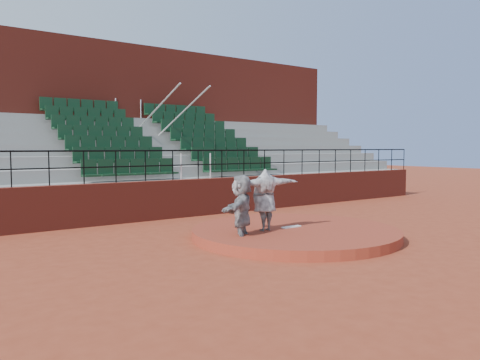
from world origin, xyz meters
TOP-DOWN VIEW (x-y plane):
  - ground at (0.00, 0.00)m, footprint 90.00×90.00m
  - pitchers_mound at (0.00, 0.00)m, footprint 5.50×5.50m
  - pitching_rubber at (0.00, 0.15)m, footprint 0.60×0.15m
  - boundary_wall at (0.00, 5.00)m, footprint 24.00×0.30m
  - wall_railing at (0.00, 5.00)m, footprint 24.04×0.05m
  - seating_deck at (0.00, 8.65)m, footprint 24.00×5.97m
  - press_box_facade at (0.00, 12.60)m, footprint 24.00×3.00m
  - pitcher at (-0.88, 0.22)m, footprint 2.02×0.78m
  - fielder at (-1.73, 0.07)m, footprint 1.60×1.38m

SIDE VIEW (x-z plane):
  - ground at x=0.00m, z-range 0.00..0.00m
  - pitchers_mound at x=0.00m, z-range 0.00..0.25m
  - pitching_rubber at x=0.00m, z-range 0.25..0.28m
  - boundary_wall at x=0.00m, z-range 0.00..1.30m
  - fielder at x=-1.73m, z-range 0.00..1.74m
  - pitcher at x=-0.88m, z-range 0.25..1.85m
  - seating_deck at x=0.00m, z-range -0.87..3.76m
  - wall_railing at x=0.00m, z-range 1.52..2.54m
  - press_box_facade at x=0.00m, z-range 0.00..7.10m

